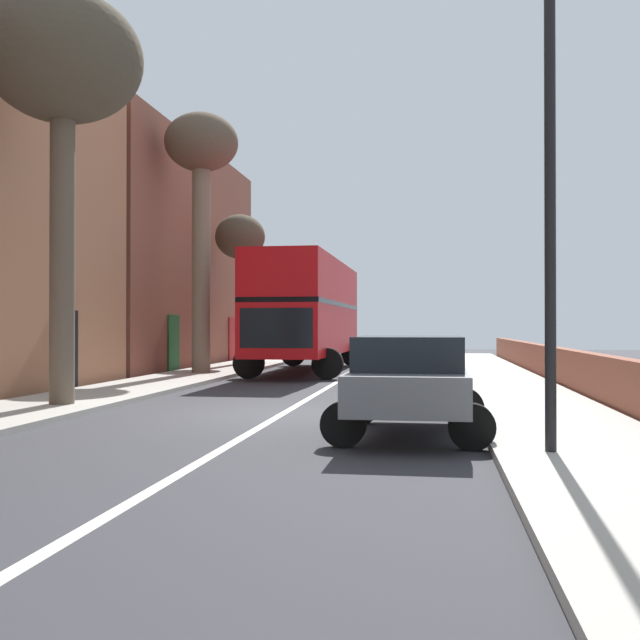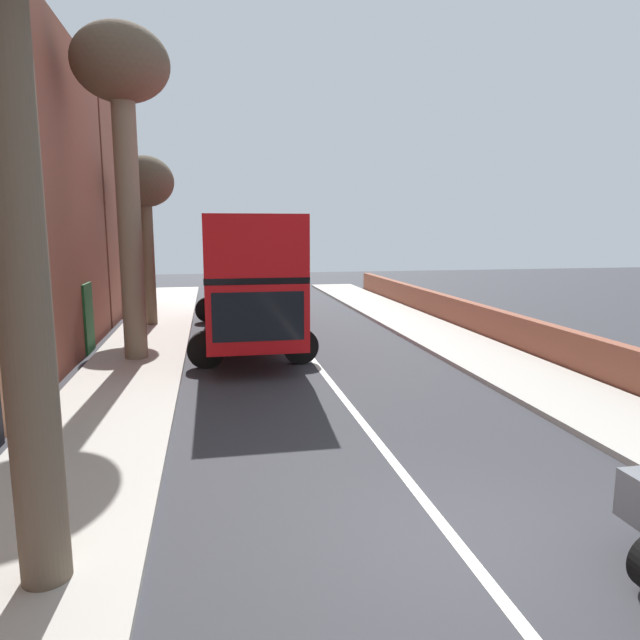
% 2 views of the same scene
% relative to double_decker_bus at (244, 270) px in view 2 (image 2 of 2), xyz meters
% --- Properties ---
extents(ground_plane, '(84.00, 84.00, 0.00)m').
position_rel_double_decker_bus_xyz_m(ground_plane, '(1.70, -13.16, -2.36)').
color(ground_plane, '#333338').
extents(road_centre_line, '(0.16, 54.00, 0.01)m').
position_rel_double_decker_bus_xyz_m(road_centre_line, '(1.70, -13.16, -2.35)').
color(road_centre_line, silver).
rests_on(road_centre_line, ground).
extents(sidewalk_left, '(2.60, 60.00, 0.12)m').
position_rel_double_decker_bus_xyz_m(sidewalk_left, '(-3.20, -13.16, -2.30)').
color(sidewalk_left, '#B2ADA3').
rests_on(sidewalk_left, ground).
extents(double_decker_bus, '(3.58, 11.27, 4.06)m').
position_rel_double_decker_bus_xyz_m(double_decker_bus, '(0.00, 0.00, 0.00)').
color(double_decker_bus, red).
rests_on(double_decker_bus, ground).
extents(street_tree_left_2, '(2.08, 2.08, 6.23)m').
position_rel_double_decker_bus_xyz_m(street_tree_left_2, '(-3.37, 3.01, 2.79)').
color(street_tree_left_2, brown).
rests_on(street_tree_left_2, sidewalk_left).
extents(street_tree_left_4, '(2.51, 2.51, 8.84)m').
position_rel_double_decker_bus_xyz_m(street_tree_left_4, '(-3.23, -2.71, 4.83)').
color(street_tree_left_4, '#7A6B56').
rests_on(street_tree_left_4, sidewalk_left).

